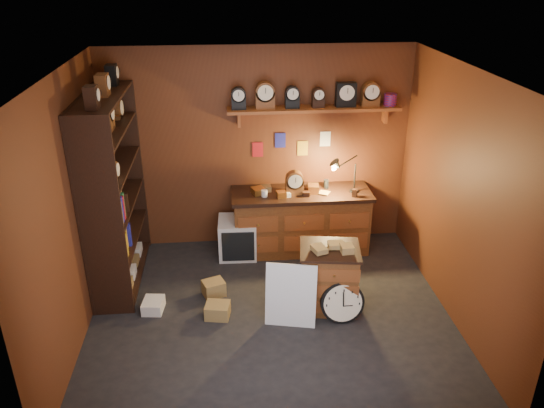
{
  "coord_description": "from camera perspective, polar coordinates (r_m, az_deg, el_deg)",
  "views": [
    {
      "loc": [
        -0.44,
        -4.86,
        3.65
      ],
      "look_at": [
        0.05,
        0.35,
        1.22
      ],
      "focal_mm": 35.0,
      "sensor_mm": 36.0,
      "label": 1
    }
  ],
  "objects": [
    {
      "name": "workbench",
      "position": [
        7.15,
        3.12,
        -1.49
      ],
      "size": [
        1.85,
        0.66,
        1.36
      ],
      "color": "brown",
      "rests_on": "ground"
    },
    {
      "name": "big_round_clock",
      "position": [
        5.93,
        7.57,
        -10.45
      ],
      "size": [
        0.48,
        0.16,
        0.48
      ],
      "color": "black",
      "rests_on": "ground"
    },
    {
      "name": "mini_fridge",
      "position": [
        7.11,
        -3.73,
        -3.62
      ],
      "size": [
        0.51,
        0.53,
        0.51
      ],
      "rotation": [
        0.0,
        0.0,
        -0.03
      ],
      "color": "silver",
      "rests_on": "ground"
    },
    {
      "name": "room_shell",
      "position": [
        5.35,
        0.22,
        3.78
      ],
      "size": [
        4.02,
        3.62,
        2.71
      ],
      "color": "#5C2C15",
      "rests_on": "ground"
    },
    {
      "name": "shelving_unit",
      "position": [
        6.46,
        -17.02,
        1.98
      ],
      "size": [
        0.47,
        1.6,
        2.58
      ],
      "color": "black",
      "rests_on": "ground"
    },
    {
      "name": "floor",
      "position": [
        6.09,
        -0.13,
        -11.88
      ],
      "size": [
        4.0,
        4.0,
        0.0
      ],
      "primitive_type": "plane",
      "color": "black",
      "rests_on": "ground"
    },
    {
      "name": "floor_box_b",
      "position": [
        6.28,
        -12.65,
        -10.59
      ],
      "size": [
        0.25,
        0.29,
        0.13
      ],
      "primitive_type": "cube",
      "rotation": [
        0.0,
        0.0,
        -0.12
      ],
      "color": "white",
      "rests_on": "ground"
    },
    {
      "name": "low_cabinet",
      "position": [
        6.05,
        6.13,
        -7.63
      ],
      "size": [
        0.73,
        0.64,
        0.84
      ],
      "rotation": [
        0.0,
        0.0,
        -0.14
      ],
      "color": "brown",
      "rests_on": "ground"
    },
    {
      "name": "floor_box_c",
      "position": [
        6.41,
        -6.29,
        -8.98
      ],
      "size": [
        0.3,
        0.28,
        0.18
      ],
      "primitive_type": "cube",
      "rotation": [
        0.0,
        0.0,
        0.35
      ],
      "color": "olive",
      "rests_on": "ground"
    },
    {
      "name": "floor_box_a",
      "position": [
        6.06,
        -5.87,
        -11.31
      ],
      "size": [
        0.3,
        0.27,
        0.16
      ],
      "primitive_type": "cube",
      "rotation": [
        0.0,
        0.0,
        -0.18
      ],
      "color": "olive",
      "rests_on": "ground"
    },
    {
      "name": "white_panel",
      "position": [
        6.0,
        1.98,
        -12.59
      ],
      "size": [
        0.57,
        0.27,
        0.73
      ],
      "primitive_type": "cube",
      "rotation": [
        -0.17,
        0.0,
        -0.22
      ],
      "color": "silver",
      "rests_on": "ground"
    }
  ]
}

